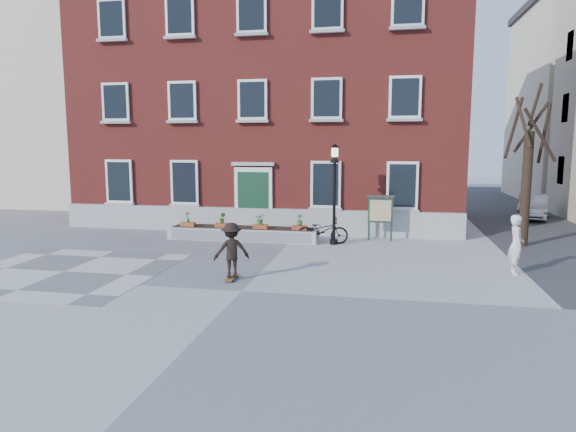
% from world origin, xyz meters
% --- Properties ---
extents(ground, '(100.00, 100.00, 0.00)m').
position_xyz_m(ground, '(0.00, 0.00, 0.00)').
color(ground, '#969799').
rests_on(ground, ground).
extents(checker_patch, '(6.00, 6.00, 0.01)m').
position_xyz_m(checker_patch, '(-6.00, 1.00, 0.01)').
color(checker_patch, slate).
rests_on(checker_patch, ground).
extents(distant_building, '(10.00, 12.00, 13.00)m').
position_xyz_m(distant_building, '(-18.00, 20.00, 6.50)').
color(distant_building, beige).
rests_on(distant_building, ground).
extents(bicycle, '(2.10, 0.97, 1.06)m').
position_xyz_m(bicycle, '(1.32, 6.94, 0.53)').
color(bicycle, black).
rests_on(bicycle, ground).
extents(parked_car, '(2.41, 4.17, 1.30)m').
position_xyz_m(parked_car, '(11.38, 15.85, 0.65)').
color(parked_car, '#B4B7B9').
rests_on(parked_car, ground).
extents(bystander, '(0.45, 0.67, 1.82)m').
position_xyz_m(bystander, '(7.66, 3.37, 0.91)').
color(bystander, silver).
rests_on(bystander, ground).
extents(brick_building, '(18.40, 10.85, 12.60)m').
position_xyz_m(brick_building, '(-2.00, 13.98, 6.30)').
color(brick_building, maroon).
rests_on(brick_building, ground).
extents(planter_assembly, '(6.20, 1.12, 1.15)m').
position_xyz_m(planter_assembly, '(-1.99, 7.18, 0.31)').
color(planter_assembly, '#B9BAB5').
rests_on(planter_assembly, ground).
extents(bare_tree, '(1.83, 1.83, 6.16)m').
position_xyz_m(bare_tree, '(9.01, 8.01, 2.79)').
color(bare_tree, black).
rests_on(bare_tree, ground).
extents(lamp_post, '(0.40, 0.40, 3.93)m').
position_xyz_m(lamp_post, '(1.77, 6.94, 2.54)').
color(lamp_post, black).
rests_on(lamp_post, ground).
extents(notice_board, '(1.10, 0.16, 1.87)m').
position_xyz_m(notice_board, '(3.54, 8.02, 1.26)').
color(notice_board, '#183120').
rests_on(notice_board, ground).
extents(skateboarder, '(1.19, 1.00, 1.68)m').
position_xyz_m(skateboarder, '(-0.61, 1.09, 0.87)').
color(skateboarder, brown).
rests_on(skateboarder, ground).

